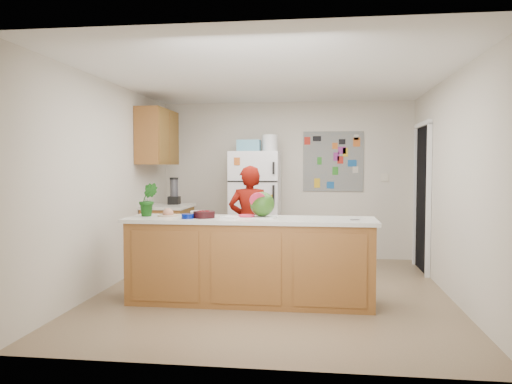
# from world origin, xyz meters

# --- Properties ---
(floor) EXTENTS (4.00, 4.50, 0.02)m
(floor) POSITION_xyz_m (0.00, 0.00, -0.01)
(floor) COLOR brown
(floor) RESTS_ON ground
(wall_back) EXTENTS (4.00, 0.02, 2.50)m
(wall_back) POSITION_xyz_m (0.00, 2.26, 1.25)
(wall_back) COLOR beige
(wall_back) RESTS_ON ground
(wall_left) EXTENTS (0.02, 4.50, 2.50)m
(wall_left) POSITION_xyz_m (-2.01, 0.00, 1.25)
(wall_left) COLOR beige
(wall_left) RESTS_ON ground
(wall_right) EXTENTS (0.02, 4.50, 2.50)m
(wall_right) POSITION_xyz_m (2.01, 0.00, 1.25)
(wall_right) COLOR beige
(wall_right) RESTS_ON ground
(ceiling) EXTENTS (4.00, 4.50, 0.02)m
(ceiling) POSITION_xyz_m (0.00, 0.00, 2.51)
(ceiling) COLOR white
(ceiling) RESTS_ON wall_back
(doorway) EXTENTS (0.03, 0.85, 2.04)m
(doorway) POSITION_xyz_m (1.99, 1.45, 1.02)
(doorway) COLOR black
(doorway) RESTS_ON ground
(peninsula_base) EXTENTS (2.60, 0.62, 0.88)m
(peninsula_base) POSITION_xyz_m (-0.20, -0.50, 0.44)
(peninsula_base) COLOR brown
(peninsula_base) RESTS_ON floor
(peninsula_top) EXTENTS (2.68, 0.70, 0.04)m
(peninsula_top) POSITION_xyz_m (-0.20, -0.50, 0.90)
(peninsula_top) COLOR silver
(peninsula_top) RESTS_ON peninsula_base
(side_counter_base) EXTENTS (0.60, 0.80, 0.86)m
(side_counter_base) POSITION_xyz_m (-1.69, 1.35, 0.43)
(side_counter_base) COLOR brown
(side_counter_base) RESTS_ON floor
(side_counter_top) EXTENTS (0.64, 0.84, 0.04)m
(side_counter_top) POSITION_xyz_m (-1.69, 1.35, 0.88)
(side_counter_top) COLOR silver
(side_counter_top) RESTS_ON side_counter_base
(upper_cabinets) EXTENTS (0.35, 1.00, 0.80)m
(upper_cabinets) POSITION_xyz_m (-1.82, 1.30, 1.90)
(upper_cabinets) COLOR brown
(upper_cabinets) RESTS_ON wall_left
(refrigerator) EXTENTS (0.75, 0.70, 1.70)m
(refrigerator) POSITION_xyz_m (-0.45, 1.88, 0.85)
(refrigerator) COLOR silver
(refrigerator) RESTS_ON floor
(fridge_top_bin) EXTENTS (0.35, 0.28, 0.18)m
(fridge_top_bin) POSITION_xyz_m (-0.55, 1.88, 1.79)
(fridge_top_bin) COLOR #5999B2
(fridge_top_bin) RESTS_ON refrigerator
(photo_collage) EXTENTS (0.95, 0.01, 0.95)m
(photo_collage) POSITION_xyz_m (0.75, 2.24, 1.55)
(photo_collage) COLOR slate
(photo_collage) RESTS_ON wall_back
(person) EXTENTS (0.56, 0.39, 1.48)m
(person) POSITION_xyz_m (-0.35, 0.53, 0.74)
(person) COLOR #670D06
(person) RESTS_ON floor
(blender_appliance) EXTENTS (0.12, 0.12, 0.38)m
(blender_appliance) POSITION_xyz_m (-1.64, 1.51, 1.09)
(blender_appliance) COLOR black
(blender_appliance) RESTS_ON side_counter_top
(cutting_board) EXTENTS (0.43, 0.34, 0.01)m
(cutting_board) POSITION_xyz_m (-0.14, -0.45, 0.93)
(cutting_board) COLOR white
(cutting_board) RESTS_ON peninsula_top
(watermelon) EXTENTS (0.27, 0.27, 0.27)m
(watermelon) POSITION_xyz_m (-0.08, -0.43, 1.07)
(watermelon) COLOR #326015
(watermelon) RESTS_ON cutting_board
(watermelon_slice) EXTENTS (0.17, 0.17, 0.02)m
(watermelon_slice) POSITION_xyz_m (-0.24, -0.50, 0.94)
(watermelon_slice) COLOR red
(watermelon_slice) RESTS_ON cutting_board
(cherry_bowl) EXTENTS (0.26, 0.26, 0.07)m
(cherry_bowl) POSITION_xyz_m (-0.70, -0.54, 0.96)
(cherry_bowl) COLOR black
(cherry_bowl) RESTS_ON peninsula_top
(white_bowl) EXTENTS (0.27, 0.27, 0.06)m
(white_bowl) POSITION_xyz_m (-0.77, -0.41, 0.95)
(white_bowl) COLOR white
(white_bowl) RESTS_ON peninsula_top
(cobalt_bowl) EXTENTS (0.15, 0.15, 0.05)m
(cobalt_bowl) POSITION_xyz_m (-0.85, -0.64, 0.95)
(cobalt_bowl) COLOR #010F62
(cobalt_bowl) RESTS_ON peninsula_top
(plate) EXTENTS (0.25, 0.25, 0.02)m
(plate) POSITION_xyz_m (-1.13, -0.43, 0.93)
(plate) COLOR #BEA78E
(plate) RESTS_ON peninsula_top
(paper_towel) EXTENTS (0.23, 0.22, 0.02)m
(paper_towel) POSITION_xyz_m (-0.40, -0.55, 0.93)
(paper_towel) COLOR white
(paper_towel) RESTS_ON peninsula_top
(keys) EXTENTS (0.10, 0.07, 0.01)m
(keys) POSITION_xyz_m (0.90, -0.58, 0.93)
(keys) COLOR gray
(keys) RESTS_ON peninsula_top
(potted_plant) EXTENTS (0.24, 0.21, 0.37)m
(potted_plant) POSITION_xyz_m (-1.35, -0.45, 1.11)
(potted_plant) COLOR #143E0F
(potted_plant) RESTS_ON peninsula_top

